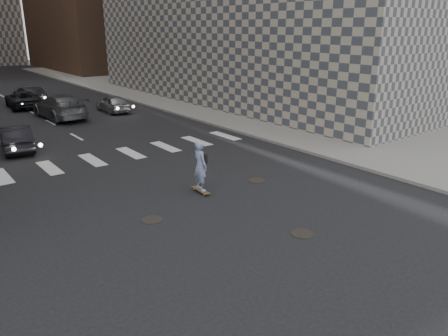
% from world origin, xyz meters
% --- Properties ---
extents(ground, '(160.00, 160.00, 0.00)m').
position_xyz_m(ground, '(0.00, 0.00, 0.00)').
color(ground, black).
rests_on(ground, ground).
extents(sidewalk_right, '(13.00, 80.00, 0.15)m').
position_xyz_m(sidewalk_right, '(14.50, 20.00, 0.07)').
color(sidewalk_right, gray).
rests_on(sidewalk_right, ground).
extents(manhole_a, '(0.70, 0.70, 0.02)m').
position_xyz_m(manhole_a, '(1.20, -2.50, 0.01)').
color(manhole_a, black).
rests_on(manhole_a, ground).
extents(manhole_b, '(0.70, 0.70, 0.02)m').
position_xyz_m(manhole_b, '(-2.00, 1.20, 0.01)').
color(manhole_b, black).
rests_on(manhole_b, ground).
extents(manhole_c, '(0.70, 0.70, 0.02)m').
position_xyz_m(manhole_c, '(3.30, 2.00, 0.01)').
color(manhole_c, black).
rests_on(manhole_c, ground).
extents(skateboarder, '(0.53, 1.04, 2.05)m').
position_xyz_m(skateboarder, '(0.71, 2.31, 1.08)').
color(skateboarder, brown).
rests_on(skateboarder, ground).
extents(traffic_car_a, '(1.88, 4.10, 1.30)m').
position_xyz_m(traffic_car_a, '(-3.42, 13.00, 0.65)').
color(traffic_car_a, black).
rests_on(traffic_car_a, ground).
extents(traffic_car_b, '(2.61, 5.78, 1.64)m').
position_xyz_m(traffic_car_b, '(1.02, 20.00, 0.82)').
color(traffic_car_b, '#575A5F').
rests_on(traffic_car_b, ground).
extents(traffic_car_c, '(2.51, 4.86, 1.31)m').
position_xyz_m(traffic_car_c, '(0.05, 26.00, 0.65)').
color(traffic_car_c, black).
rests_on(traffic_car_c, ground).
extents(traffic_car_d, '(1.59, 3.78, 1.28)m').
position_xyz_m(traffic_car_d, '(4.89, 20.00, 0.64)').
color(traffic_car_d, '#ACAFB3').
rests_on(traffic_car_d, ground).
extents(traffic_car_e, '(1.76, 4.23, 1.36)m').
position_xyz_m(traffic_car_e, '(1.07, 28.04, 0.68)').
color(traffic_car_e, black).
rests_on(traffic_car_e, ground).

